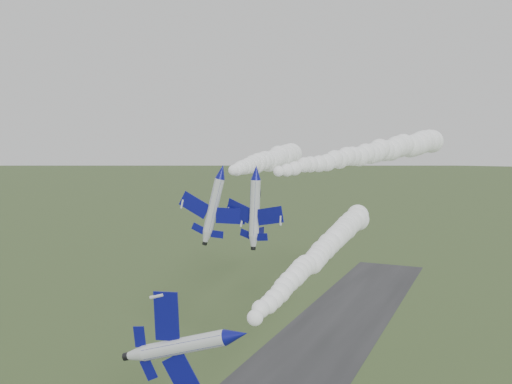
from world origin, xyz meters
The scene contains 6 objects.
jet_lead centered at (14.64, -9.93, 29.45)m, with size 4.26×14.32×11.37m.
smoke_trail_jet_lead centered at (12.09, 28.27, 30.84)m, with size 4.66×68.43×4.66m, color white, non-canonical shape.
jet_pair_left centered at (-3.65, 23.04, 43.47)m, with size 11.30×13.81×4.14m.
smoke_trail_jet_pair_left centered at (-8.43, 55.13, 44.02)m, with size 5.83×58.48×5.83m, color white, non-canonical shape.
jet_pair_right centered at (2.59, 22.63, 43.52)m, with size 11.50×13.42×3.38m.
smoke_trail_jet_pair_right centered at (12.80, 61.26, 45.86)m, with size 5.94×73.74×5.94m, color white, non-canonical shape.
Camera 1 is at (38.20, -59.34, 48.97)m, focal length 40.00 mm.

